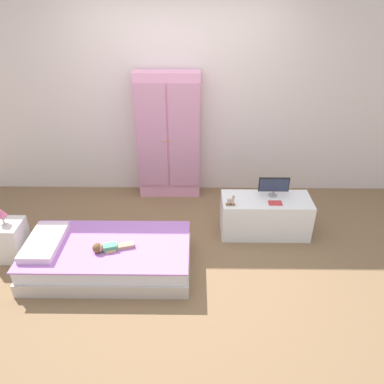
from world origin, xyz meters
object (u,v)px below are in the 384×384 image
Objects in this scene: wardrobe at (169,137)px; rocking_horse_toy at (231,201)px; doll at (105,247)px; book_red at (275,203)px; tv_monitor at (274,185)px; table_lamp at (1,213)px; bed at (109,257)px; nightstand at (9,240)px; tv_stand at (265,216)px.

rocking_horse_toy is (0.73, -1.02, -0.32)m from wardrobe.
doll is 2.71× the size of book_red.
doll is at bearing -154.92° from tv_monitor.
table_lamp is 2.81m from book_red.
wardrobe is at bearing 71.32° from bed.
tv_monitor is at bearing 10.78° from table_lamp.
tv_stand is (2.71, 0.46, 0.02)m from nightstand.
doll is at bearing -107.46° from wardrobe.
bed is at bearing -9.82° from nightstand.
rocking_horse_toy is at bearing 22.35° from bed.
wardrobe reaches higher than table_lamp.
doll is (0.01, -0.09, 0.19)m from bed.
rocking_horse_toy is (1.24, 0.51, 0.35)m from bed.
nightstand is at bearing -171.91° from rocking_horse_toy.
tv_stand reaches higher than nightstand.
doll is 0.39× the size of tv_stand.
wardrobe is 1.60m from book_red.
tv_stand is at bearing 9.61° from nightstand.
bed is 1.77m from tv_stand.
nightstand is at bearing -169.22° from tv_monitor.
doll is 1.38m from rocking_horse_toy.
book_red is (2.78, 0.36, -0.08)m from table_lamp.
tv_stand is (1.65, 0.64, 0.08)m from bed.
wardrobe is 1.47m from tv_monitor.
nightstand is at bearing 170.18° from bed.
wardrobe is at bearing 141.85° from tv_stand.
nightstand is 0.25× the size of wardrobe.
book_red is (1.72, 0.55, 0.30)m from bed.
rocking_horse_toy is at bearing 8.09° from table_lamp.
nightstand is at bearing -170.39° from tv_stand.
tv_stand is at bearing -38.15° from wardrobe.
tv_stand is at bearing 24.03° from doll.
book_red is (1.71, 0.64, 0.12)m from doll.
bed is at bearing -157.65° from rocking_horse_toy.
doll is 1.76m from wardrobe.
wardrobe reaches higher than rocking_horse_toy.
doll is 1.80m from tv_stand.
bed is 4.16× the size of doll.
bed is 3.93× the size of nightstand.
doll is 1.12m from table_lamp.
nightstand is 3.40× the size of rocking_horse_toy.
wardrobe is at bearing 40.47° from nightstand.
bed is at bearing -9.82° from table_lamp.
book_red is (0.07, -0.09, 0.23)m from tv_stand.
tv_stand is 0.26m from book_red.
tv_stand is at bearing 17.98° from rocking_horse_toy.
bed is at bearing -157.49° from tv_monitor.
doll is 0.95× the size of nightstand.
table_lamp is at bearing -170.39° from tv_stand.
wardrobe is (1.58, 1.35, 0.28)m from table_lamp.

